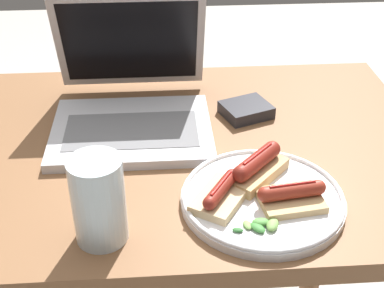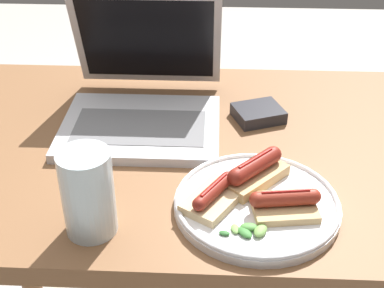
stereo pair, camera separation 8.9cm
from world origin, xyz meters
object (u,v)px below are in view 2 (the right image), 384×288
object	(u,v)px
drinking_glass	(88,193)
laptop	(143,101)
plate	(257,203)
external_drive	(258,113)

from	to	relation	value
drinking_glass	laptop	bearing A→B (deg)	83.60
laptop	plate	distance (m)	0.34
plate	external_drive	world-z (taller)	external_drive
drinking_glass	external_drive	size ratio (longest dim) A/B	1.19
plate	laptop	bearing A→B (deg)	128.36
laptop	external_drive	world-z (taller)	laptop
plate	drinking_glass	world-z (taller)	drinking_glass
plate	external_drive	distance (m)	0.28
laptop	external_drive	size ratio (longest dim) A/B	2.78
drinking_glass	external_drive	xyz separation A→B (m)	(0.27, 0.34, -0.06)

